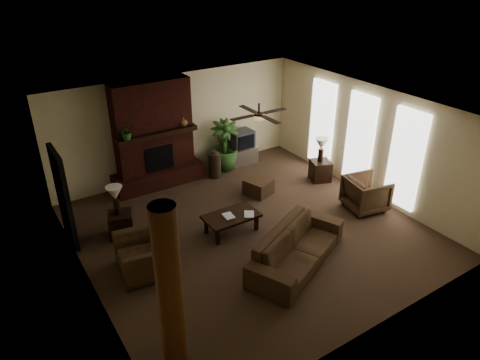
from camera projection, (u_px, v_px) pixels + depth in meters
room_shell at (250, 175)px, 9.26m from camera, size 7.00×7.00×7.00m
fireplace at (155, 144)px, 11.39m from camera, size 2.40×0.70×2.80m
windows at (360, 140)px, 11.09m from camera, size 0.08×3.65×2.35m
log_column at (170, 293)px, 6.05m from camera, size 0.36×0.36×2.80m
doorway at (63, 197)px, 9.11m from camera, size 0.10×1.00×2.10m
ceiling_fan at (259, 116)px, 9.15m from camera, size 1.35×1.35×0.37m
sofa at (298, 242)px, 8.66m from camera, size 2.59×1.72×0.98m
armchair_left at (143, 250)px, 8.46m from camera, size 0.85×1.18×0.96m
armchair_right at (366, 192)px, 10.54m from camera, size 0.99×1.03×0.91m
coffee_table at (231, 217)px, 9.70m from camera, size 1.20×0.70×0.43m
ottoman at (259, 187)px, 11.32m from camera, size 0.76×0.76×0.40m
tv_stand at (242, 155)px, 12.96m from camera, size 0.92×0.63×0.50m
tv at (242, 139)px, 12.68m from camera, size 0.65×0.54×0.52m
floor_vase at (215, 162)px, 12.07m from camera, size 0.34×0.34×0.77m
floor_plant at (224, 156)px, 12.54m from camera, size 1.16×1.59×0.80m
side_table_left at (121, 224)px, 9.62m from camera, size 0.64×0.64×0.55m
lamp_left at (115, 195)px, 9.30m from camera, size 0.37×0.37×0.65m
side_table_right at (320, 171)px, 11.98m from camera, size 0.64×0.64×0.55m
lamp_right at (322, 146)px, 11.66m from camera, size 0.37×0.37×0.65m
mantel_plant at (127, 133)px, 10.52m from camera, size 0.45×0.49×0.33m
mantel_vase at (183, 122)px, 11.35m from camera, size 0.28×0.29×0.22m
book_a at (224, 212)px, 9.50m from camera, size 0.22×0.05×0.29m
book_b at (244, 209)px, 9.61m from camera, size 0.19×0.14×0.29m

